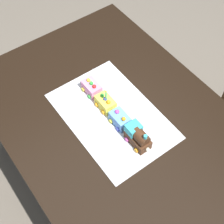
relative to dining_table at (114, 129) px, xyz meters
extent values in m
plane|color=#6B6054|center=(0.00, 0.00, -0.63)|extent=(8.00, 8.00, 0.00)
cube|color=black|center=(0.00, 0.00, 0.09)|extent=(1.40, 1.00, 0.03)
cube|color=black|center=(0.64, -0.44, -0.28)|extent=(0.07, 0.07, 0.71)
cube|color=brown|center=(-0.16, -0.70, -0.42)|extent=(0.04, 0.04, 0.42)
cube|color=silver|center=(0.01, 0.01, 0.11)|extent=(0.60, 0.40, 0.00)
cube|color=#472816|center=(-0.17, 0.00, 0.14)|extent=(0.12, 0.06, 0.05)
cylinder|color=#472816|center=(-0.19, 0.00, 0.18)|extent=(0.08, 0.05, 0.05)
cube|color=#38B7C6|center=(-0.14, 0.00, 0.18)|extent=(0.06, 0.06, 0.04)
cylinder|color=#38B7C6|center=(-0.22, 0.00, 0.21)|extent=(0.02, 0.02, 0.03)
sphere|color=#F4EFCC|center=(-0.24, 0.00, 0.14)|extent=(0.02, 0.02, 0.02)
cylinder|color=#4C59D8|center=(-0.21, -0.04, 0.12)|extent=(0.02, 0.01, 0.02)
cylinder|color=red|center=(-0.14, -0.04, 0.12)|extent=(0.02, 0.01, 0.02)
cylinder|color=orange|center=(-0.21, 0.04, 0.12)|extent=(0.02, 0.01, 0.02)
cylinder|color=#D84CB2|center=(-0.14, 0.04, 0.12)|extent=(0.02, 0.01, 0.02)
cube|color=#669EEA|center=(-0.04, 0.00, 0.14)|extent=(0.10, 0.06, 0.06)
cylinder|color=yellow|center=(-0.07, -0.04, 0.12)|extent=(0.02, 0.01, 0.02)
cylinder|color=yellow|center=(-0.02, -0.04, 0.12)|extent=(0.02, 0.01, 0.02)
cylinder|color=#4C59D8|center=(-0.07, 0.04, 0.12)|extent=(0.02, 0.01, 0.02)
cylinder|color=yellow|center=(-0.02, 0.04, 0.12)|extent=(0.02, 0.01, 0.02)
sphere|color=#D84CB2|center=(-0.02, 0.00, 0.17)|extent=(0.02, 0.02, 0.02)
sphere|color=orange|center=(-0.07, 0.00, 0.17)|extent=(0.02, 0.02, 0.02)
cube|color=#F4E04C|center=(0.07, 0.00, 0.14)|extent=(0.10, 0.06, 0.06)
cylinder|color=#D84CB2|center=(0.05, -0.04, 0.12)|extent=(0.02, 0.01, 0.02)
cylinder|color=orange|center=(0.10, -0.04, 0.12)|extent=(0.02, 0.01, 0.02)
cylinder|color=orange|center=(0.05, 0.04, 0.12)|extent=(0.02, 0.01, 0.02)
cylinder|color=orange|center=(0.10, 0.04, 0.12)|extent=(0.02, 0.01, 0.02)
sphere|color=orange|center=(0.05, 0.00, 0.17)|extent=(0.02, 0.02, 0.02)
sphere|color=#4C59D8|center=(0.07, 0.00, 0.17)|extent=(0.02, 0.02, 0.02)
sphere|color=green|center=(0.10, 0.00, 0.17)|extent=(0.02, 0.02, 0.02)
cube|color=pink|center=(0.19, 0.00, 0.14)|extent=(0.10, 0.06, 0.06)
cylinder|color=red|center=(0.16, -0.04, 0.12)|extent=(0.02, 0.01, 0.02)
cylinder|color=red|center=(0.22, -0.04, 0.12)|extent=(0.02, 0.01, 0.02)
cylinder|color=green|center=(0.16, 0.04, 0.12)|extent=(0.02, 0.01, 0.02)
cylinder|color=yellow|center=(0.22, 0.04, 0.12)|extent=(0.02, 0.01, 0.02)
sphere|color=yellow|center=(0.22, 0.00, 0.17)|extent=(0.02, 0.02, 0.02)
sphere|color=green|center=(0.19, 0.00, 0.17)|extent=(0.02, 0.02, 0.02)
sphere|color=red|center=(0.17, 0.00, 0.17)|extent=(0.02, 0.02, 0.02)
cylinder|color=#66D872|center=(0.07, 0.00, 0.21)|extent=(0.01, 0.01, 0.05)
cone|color=yellow|center=(0.07, 0.00, 0.24)|extent=(0.01, 0.01, 0.01)
camera|label=1|loc=(-0.72, 0.54, 1.43)|focal=53.52mm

